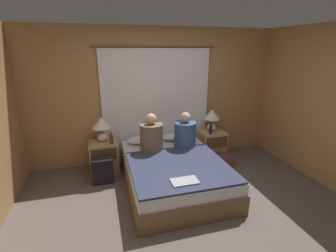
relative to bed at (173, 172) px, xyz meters
name	(u,v)px	position (x,y,z in m)	size (l,w,h in m)	color
ground_plane	(190,215)	(0.00, -0.79, -0.23)	(16.00, 16.00, 0.00)	#564C47
wall_back	(156,96)	(0.00, 1.13, 1.02)	(4.81, 0.06, 2.50)	#A37547
curtain_panel	(157,106)	(0.00, 1.07, 0.85)	(2.24, 0.02, 2.16)	white
bed	(173,172)	(0.00, 0.00, 0.00)	(1.47, 2.03, 0.46)	brown
nightstand_left	(104,157)	(-1.04, 0.77, 0.05)	(0.48, 0.43, 0.56)	tan
nightstand_right	(212,145)	(1.04, 0.77, 0.05)	(0.48, 0.43, 0.56)	tan
lamp_left	(102,126)	(-1.04, 0.84, 0.62)	(0.32, 0.32, 0.43)	silver
lamp_right	(212,117)	(1.04, 0.84, 0.62)	(0.32, 0.32, 0.43)	silver
pillow_left	(144,140)	(-0.32, 0.81, 0.29)	(0.60, 0.33, 0.12)	white
pillow_right	(177,136)	(0.32, 0.81, 0.29)	(0.60, 0.33, 0.12)	white
blanket_on_bed	(179,167)	(0.00, -0.30, 0.25)	(1.41, 1.36, 0.03)	#2D334C
person_left_in_bed	(152,136)	(-0.25, 0.42, 0.49)	(0.39, 0.39, 0.65)	brown
person_right_in_bed	(185,133)	(0.34, 0.42, 0.48)	(0.38, 0.38, 0.63)	#38517A
beer_bottle_on_left_stand	(111,139)	(-0.90, 0.67, 0.41)	(0.07, 0.07, 0.21)	#513819
beer_bottle_on_right_stand	(211,129)	(0.95, 0.67, 0.42)	(0.06, 0.06, 0.23)	black
laptop_on_bed	(185,181)	(-0.08, -0.75, 0.27)	(0.35, 0.21, 0.02)	#9EA0A5
backpack_on_floor	(103,169)	(-1.08, 0.38, 0.02)	(0.34, 0.21, 0.43)	black
handbag_on_floor	(223,160)	(1.08, 0.35, -0.09)	(0.33, 0.19, 0.42)	brown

